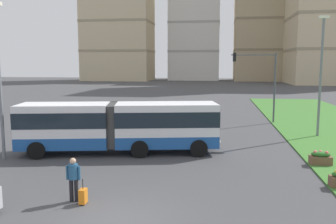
% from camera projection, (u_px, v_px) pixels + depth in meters
% --- Properties ---
extents(ground_plane, '(260.00, 260.00, 0.00)m').
position_uv_depth(ground_plane, '(116.00, 220.00, 12.27)').
color(ground_plane, '#424244').
extents(articulated_bus, '(12.06, 4.81, 3.00)m').
position_uv_depth(articulated_bus, '(119.00, 126.00, 21.44)').
color(articulated_bus, white).
rests_on(articulated_bus, ground).
extents(car_maroon_sedan, '(4.48, 2.20, 1.58)m').
position_uv_depth(car_maroon_sedan, '(123.00, 110.00, 35.66)').
color(car_maroon_sedan, maroon).
rests_on(car_maroon_sedan, ground).
extents(pedestrian_crossing, '(0.58, 0.36, 1.74)m').
position_uv_depth(pedestrian_crossing, '(73.00, 177.00, 13.83)').
color(pedestrian_crossing, black).
rests_on(pedestrian_crossing, ground).
extents(rolling_suitcase, '(0.24, 0.36, 0.97)m').
position_uv_depth(rolling_suitcase, '(83.00, 196.00, 13.66)').
color(rolling_suitcase, orange).
rests_on(rolling_suitcase, ground).
extents(flower_planter_2, '(1.10, 0.56, 0.74)m').
position_uv_depth(flower_planter_2, '(321.00, 158.00, 18.83)').
color(flower_planter_2, brown).
rests_on(flower_planter_2, grass_median).
extents(traffic_light_far_right, '(4.01, 0.28, 6.36)m').
position_uv_depth(traffic_light_far_right, '(261.00, 75.00, 32.28)').
color(traffic_light_far_right, '#474C51').
rests_on(traffic_light_far_right, ground).
extents(streetlight_median, '(0.70, 0.28, 8.74)m').
position_uv_depth(streetlight_median, '(321.00, 71.00, 25.80)').
color(streetlight_median, slate).
rests_on(streetlight_median, ground).
extents(apartment_tower_west, '(22.05, 15.50, 37.33)m').
position_uv_depth(apartment_tower_west, '(118.00, 24.00, 118.07)').
color(apartment_tower_west, beige).
rests_on(apartment_tower_west, ground).
extents(apartment_tower_westcentre, '(16.96, 14.75, 37.33)m').
position_uv_depth(apartment_tower_westcentre, '(195.00, 25.00, 122.17)').
color(apartment_tower_westcentre, silver).
rests_on(apartment_tower_westcentre, ground).
extents(apartment_tower_centre, '(18.70, 15.84, 38.09)m').
position_uv_depth(apartment_tower_centre, '(264.00, 22.00, 115.69)').
color(apartment_tower_centre, tan).
rests_on(apartment_tower_centre, ground).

